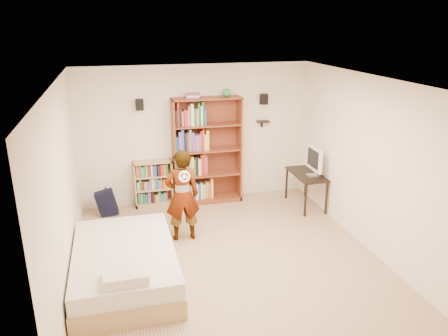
# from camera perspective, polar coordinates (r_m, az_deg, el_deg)

# --- Properties ---
(ground) EXTENTS (4.50, 5.00, 0.01)m
(ground) POSITION_cam_1_polar(r_m,az_deg,el_deg) (6.80, 0.60, -11.87)
(ground) COLOR tan
(ground) RESTS_ON ground
(room_shell) EXTENTS (4.52, 5.02, 2.71)m
(room_shell) POSITION_cam_1_polar(r_m,az_deg,el_deg) (6.10, 0.66, 2.52)
(room_shell) COLOR white
(room_shell) RESTS_ON ground
(crown_molding) EXTENTS (4.50, 5.00, 0.06)m
(crown_molding) POSITION_cam_1_polar(r_m,az_deg,el_deg) (5.91, 0.69, 11.01)
(crown_molding) COLOR white
(crown_molding) RESTS_ON room_shell
(speaker_left) EXTENTS (0.14, 0.12, 0.20)m
(speaker_left) POSITION_cam_1_polar(r_m,az_deg,el_deg) (8.20, -10.97, 8.12)
(speaker_left) COLOR black
(speaker_left) RESTS_ON room_shell
(speaker_right) EXTENTS (0.14, 0.12, 0.20)m
(speaker_right) POSITION_cam_1_polar(r_m,az_deg,el_deg) (8.67, 5.22, 8.95)
(speaker_right) COLOR black
(speaker_right) RESTS_ON room_shell
(wall_shelf) EXTENTS (0.25, 0.16, 0.02)m
(wall_shelf) POSITION_cam_1_polar(r_m,az_deg,el_deg) (8.77, 5.12, 6.07)
(wall_shelf) COLOR black
(wall_shelf) RESTS_ON room_shell
(tall_bookshelf) EXTENTS (1.32, 0.39, 2.09)m
(tall_bookshelf) POSITION_cam_1_polar(r_m,az_deg,el_deg) (8.49, -2.21, 2.19)
(tall_bookshelf) COLOR brown
(tall_bookshelf) RESTS_ON ground
(low_bookshelf) EXTENTS (0.73, 0.27, 0.91)m
(low_bookshelf) POSITION_cam_1_polar(r_m,az_deg,el_deg) (8.59, -9.20, -2.02)
(low_bookshelf) COLOR tan
(low_bookshelf) RESTS_ON ground
(computer_desk) EXTENTS (0.49, 0.99, 0.67)m
(computer_desk) POSITION_cam_1_polar(r_m,az_deg,el_deg) (8.65, 10.62, -2.80)
(computer_desk) COLOR black
(computer_desk) RESTS_ON ground
(imac) EXTENTS (0.18, 0.57, 0.56)m
(imac) POSITION_cam_1_polar(r_m,az_deg,el_deg) (8.34, 11.55, 0.81)
(imac) COLOR white
(imac) RESTS_ON computer_desk
(daybed) EXTENTS (1.38, 2.13, 0.63)m
(daybed) POSITION_cam_1_polar(r_m,az_deg,el_deg) (6.32, -12.85, -11.71)
(daybed) COLOR white
(daybed) RESTS_ON ground
(person) EXTENTS (0.57, 0.37, 1.54)m
(person) POSITION_cam_1_polar(r_m,az_deg,el_deg) (7.11, -5.48, -3.60)
(person) COLOR black
(person) RESTS_ON ground
(wii_wheel) EXTENTS (0.18, 0.07, 0.18)m
(wii_wheel) POSITION_cam_1_polar(r_m,az_deg,el_deg) (6.69, -5.20, -1.12)
(wii_wheel) COLOR white
(wii_wheel) RESTS_ON person
(navy_bag) EXTENTS (0.37, 0.24, 0.50)m
(navy_bag) POSITION_cam_1_polar(r_m,az_deg,el_deg) (8.42, -15.08, -4.37)
(navy_bag) COLOR black
(navy_bag) RESTS_ON ground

